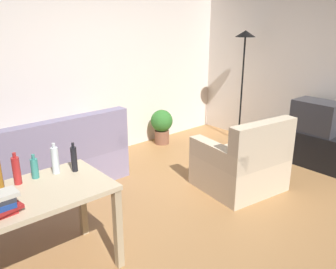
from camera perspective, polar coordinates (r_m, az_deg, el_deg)
The scene contains 14 objects.
ground_plane at distance 3.87m, azimuth 3.86°, elevation -12.85°, with size 5.20×4.40×0.02m, color #9E7042.
wall_rear at distance 5.13m, azimuth -13.71°, elevation 10.74°, with size 5.20×0.10×2.70m, color silver.
wall_right at distance 5.51m, azimuth 24.04°, elevation 10.19°, with size 0.10×4.40×2.70m, color beige.
couch at distance 4.50m, azimuth -18.99°, elevation -4.67°, with size 1.88×0.84×0.92m.
tv_stand at distance 5.39m, azimuth 22.43°, elevation -2.01°, with size 0.44×1.10×0.48m.
tv at distance 5.26m, azimuth 23.06°, elevation 2.70°, with size 0.41×0.60×0.44m.
torchiere_lamp at distance 5.79m, azimuth 12.26°, elevation 12.32°, with size 0.32×0.32×1.81m.
desk at distance 2.90m, azimuth -21.36°, elevation -10.77°, with size 1.21×0.71×0.76m.
potted_plant at distance 5.76m, azimuth -1.03°, elevation 1.68°, with size 0.36×0.36×0.57m.
armchair at distance 4.33m, azimuth 12.03°, elevation -4.74°, with size 1.01×0.96×0.92m.
bottle_red at distance 2.98m, azimuth -23.44°, elevation -5.36°, with size 0.06×0.06×0.26m.
bottle_tall at distance 3.05m, azimuth -20.89°, elevation -5.11°, with size 0.06×0.06×0.21m.
bottle_clear at distance 3.07m, azimuth -17.89°, elevation -3.97°, with size 0.06×0.06×0.27m.
bottle_dark at distance 3.07m, azimuth -15.04°, elevation -3.81°, with size 0.05×0.05×0.26m.
Camera 1 is at (-2.36, -2.31, 2.01)m, focal length 37.46 mm.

